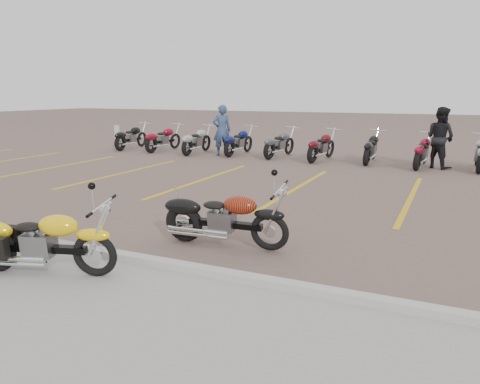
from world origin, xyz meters
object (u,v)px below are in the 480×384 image
object	(u,v)px
yellow_cruiser	(40,244)
bollard	(117,137)
flame_cruiser	(223,220)
person_b	(440,138)
person_a	(222,130)

from	to	relation	value
yellow_cruiser	bollard	size ratio (longest dim) A/B	1.97
yellow_cruiser	flame_cruiser	bearing A→B (deg)	34.52
person_b	bollard	xyz separation A→B (m)	(-12.61, -0.11, -0.46)
flame_cruiser	person_b	size ratio (longest dim) A/B	1.06
bollard	person_a	bearing A→B (deg)	-0.55
yellow_cruiser	person_b	bearing A→B (deg)	52.86
yellow_cruiser	person_b	xyz separation A→B (m)	(4.33, 11.78, 0.55)
person_a	flame_cruiser	bearing A→B (deg)	78.11
yellow_cruiser	person_a	world-z (taller)	person_a
person_a	person_b	world-z (taller)	person_b
yellow_cruiser	flame_cruiser	distance (m)	2.62
person_b	bollard	distance (m)	12.62
person_b	bollard	world-z (taller)	person_b
flame_cruiser	person_a	xyz separation A→B (m)	(-4.90, 9.58, 0.54)
person_a	person_b	distance (m)	7.60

